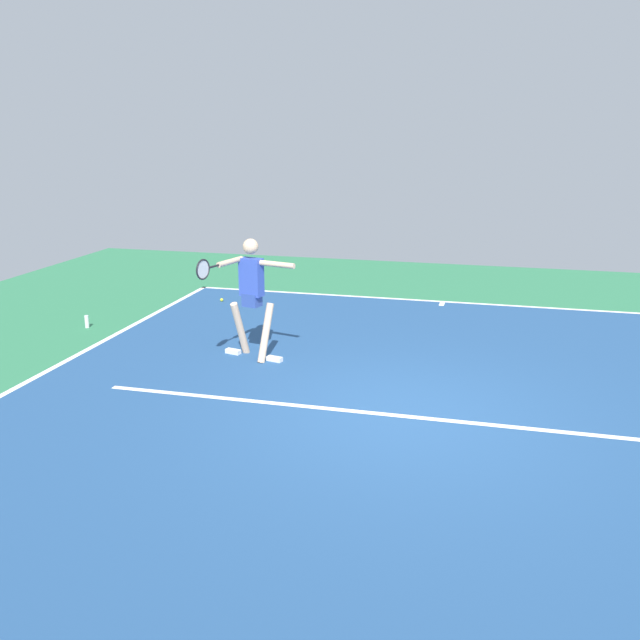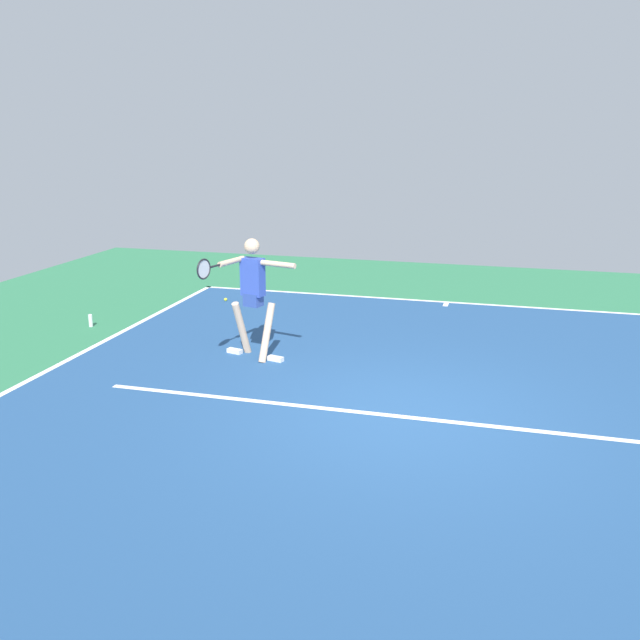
{
  "view_description": "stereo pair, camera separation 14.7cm",
  "coord_description": "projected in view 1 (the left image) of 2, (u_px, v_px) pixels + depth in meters",
  "views": [
    {
      "loc": [
        -0.98,
        7.92,
        3.41
      ],
      "look_at": [
        1.26,
        -0.81,
        0.9
      ],
      "focal_mm": 39.03,
      "sensor_mm": 36.0,
      "label": 1
    },
    {
      "loc": [
        -1.12,
        7.88,
        3.41
      ],
      "look_at": [
        1.26,
        -0.81,
        0.9
      ],
      "focal_mm": 39.03,
      "sensor_mm": 36.0,
      "label": 2
    }
  ],
  "objects": [
    {
      "name": "tennis_ball_centre_court",
      "position": [
        222.0,
        300.0,
        14.05
      ],
      "size": [
        0.07,
        0.07,
        0.07
      ],
      "primitive_type": "sphere",
      "color": "yellow",
      "rests_on": "ground_plane"
    },
    {
      "name": "ground_plane",
      "position": [
        403.0,
        414.0,
        8.54
      ],
      "size": [
        19.95,
        19.95,
        0.0
      ],
      "primitive_type": "plane",
      "color": "#2D754C"
    },
    {
      "name": "court_line_service",
      "position": [
        402.0,
        416.0,
        8.48
      ],
      "size": [
        7.88,
        0.1,
        0.01
      ],
      "primitive_type": "cube",
      "color": "white",
      "rests_on": "ground_plane"
    },
    {
      "name": "tennis_player",
      "position": [
        251.0,
        290.0,
        10.33
      ],
      "size": [
        1.22,
        1.26,
        1.85
      ],
      "rotation": [
        0.0,
        0.0,
        -0.25
      ],
      "color": "beige",
      "rests_on": "ground_plane"
    },
    {
      "name": "court_line_centre_mark",
      "position": [
        442.0,
        304.0,
        13.85
      ],
      "size": [
        0.1,
        0.3,
        0.01
      ],
      "primitive_type": "cube",
      "color": "white",
      "rests_on": "ground_plane"
    },
    {
      "name": "court_surface",
      "position": [
        403.0,
        414.0,
        8.54
      ],
      "size": [
        10.51,
        11.87,
        0.0
      ],
      "primitive_type": "cube",
      "color": "navy",
      "rests_on": "ground_plane"
    },
    {
      "name": "water_bottle",
      "position": [
        87.0,
        322.0,
        12.2
      ],
      "size": [
        0.07,
        0.07,
        0.22
      ],
      "primitive_type": "cylinder",
      "color": "white",
      "rests_on": "ground_plane"
    },
    {
      "name": "court_line_baseline_near",
      "position": [
        443.0,
        302.0,
        14.03
      ],
      "size": [
        10.51,
        0.1,
        0.01
      ],
      "primitive_type": "cube",
      "color": "white",
      "rests_on": "ground_plane"
    },
    {
      "name": "court_line_sideline_right",
      "position": [
        35.0,
        378.0,
        9.78
      ],
      "size": [
        0.1,
        11.87,
        0.01
      ],
      "primitive_type": "cube",
      "color": "white",
      "rests_on": "ground_plane"
    }
  ]
}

